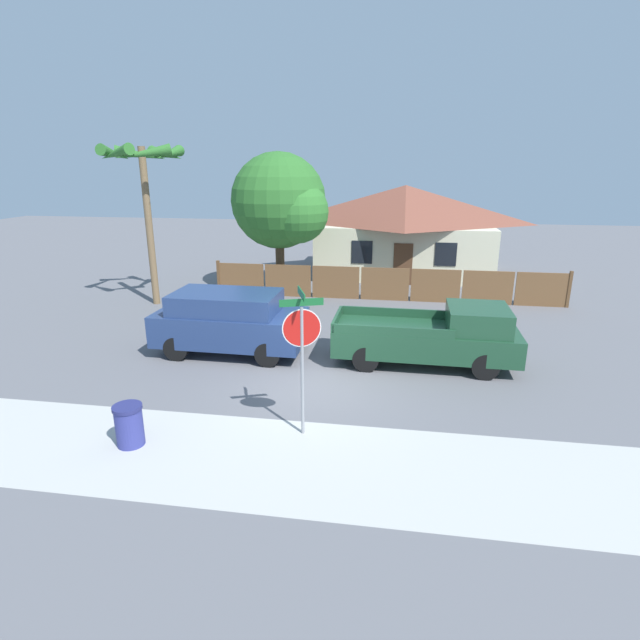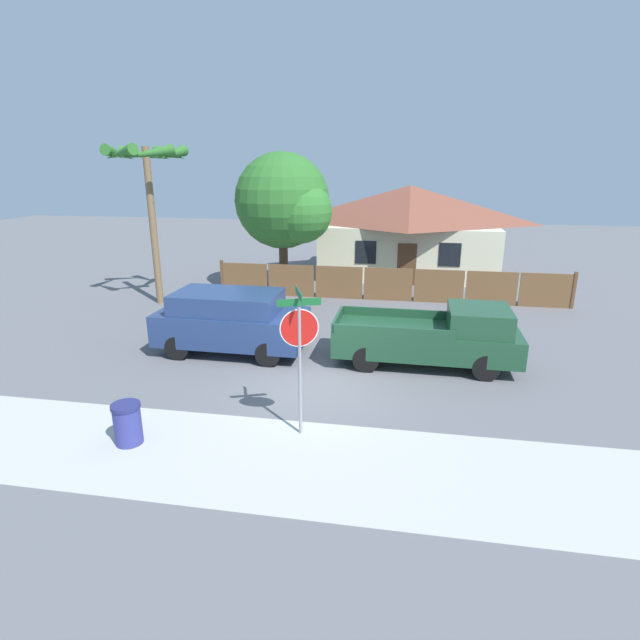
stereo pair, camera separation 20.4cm
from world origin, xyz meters
The scene contains 10 objects.
ground_plane centered at (0.00, 0.00, 0.00)m, with size 80.00×80.00×0.00m, color slate.
sidewalk_strip centered at (0.00, -3.60, 0.00)m, with size 36.00×3.20×0.01m.
wooden_fence centered at (1.52, 8.98, 0.70)m, with size 14.88×0.12×1.50m.
house centered at (2.26, 14.82, 2.37)m, with size 9.44×6.09×4.56m.
oak_tree centered at (-3.07, 9.85, 3.94)m, with size 4.37×4.16×6.12m.
palm_tree centered at (-7.89, 6.96, 5.44)m, with size 3.08×3.30×6.31m.
red_suv centered at (-2.96, 1.97, 1.03)m, with size 4.53×2.11×1.90m.
orange_pickup centered at (3.13, 1.96, 0.86)m, with size 5.22×2.04×1.77m.
stop_sign centered at (0.14, -2.48, 2.16)m, with size 0.85×0.77×3.19m.
trash_bin centered at (-3.29, -3.49, 0.45)m, with size 0.59×0.59×0.89m.
Camera 2 is at (2.19, -11.85, 5.55)m, focal length 28.00 mm.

